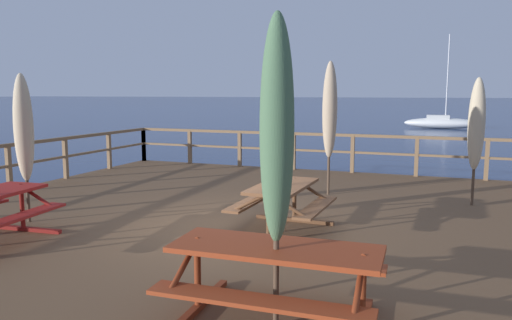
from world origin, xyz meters
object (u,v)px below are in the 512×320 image
(picnic_table_mid_right, at_px, (276,267))
(patio_umbrella_tall_mid_right, at_px, (281,123))
(patio_umbrella_short_front, at_px, (476,125))
(patio_umbrella_tall_back_right, at_px, (24,128))
(patio_umbrella_short_back, at_px, (277,131))
(picnic_table_mid_centre, at_px, (283,198))
(sailboat_distant, at_px, (441,122))
(patio_umbrella_tall_mid_left, at_px, (330,110))

(picnic_table_mid_right, height_order, patio_umbrella_tall_mid_right, patio_umbrella_tall_mid_right)
(patio_umbrella_short_front, distance_m, patio_umbrella_tall_back_right, 8.37)
(patio_umbrella_short_front, bearing_deg, patio_umbrella_short_back, -107.83)
(patio_umbrella_tall_mid_right, bearing_deg, picnic_table_mid_centre, 82.34)
(patio_umbrella_tall_back_right, distance_m, sailboat_distant, 38.45)
(picnic_table_mid_centre, relative_size, picnic_table_mid_right, 0.80)
(picnic_table_mid_right, height_order, patio_umbrella_short_back, patio_umbrella_short_back)
(picnic_table_mid_centre, bearing_deg, patio_umbrella_short_front, 46.38)
(patio_umbrella_short_front, relative_size, patio_umbrella_tall_back_right, 0.99)
(patio_umbrella_tall_back_right, bearing_deg, patio_umbrella_short_back, -22.20)
(patio_umbrella_tall_mid_left, bearing_deg, picnic_table_mid_centre, -91.05)
(patio_umbrella_short_back, distance_m, patio_umbrella_tall_mid_left, 6.35)
(patio_umbrella_tall_mid_right, relative_size, patio_umbrella_tall_back_right, 1.08)
(picnic_table_mid_right, height_order, patio_umbrella_tall_mid_left, patio_umbrella_tall_mid_left)
(picnic_table_mid_centre, distance_m, patio_umbrella_tall_mid_left, 3.38)
(picnic_table_mid_right, height_order, patio_umbrella_tall_back_right, patio_umbrella_tall_back_right)
(patio_umbrella_short_front, height_order, sailboat_distant, sailboat_distant)
(picnic_table_mid_right, bearing_deg, patio_umbrella_tall_mid_left, 97.91)
(patio_umbrella_short_back, relative_size, patio_umbrella_tall_mid_left, 1.02)
(patio_umbrella_short_front, distance_m, patio_umbrella_tall_mid_left, 2.93)
(picnic_table_mid_centre, relative_size, patio_umbrella_tall_back_right, 0.65)
(patio_umbrella_tall_mid_right, xyz_separation_m, patio_umbrella_short_back, (0.96, -3.09, 0.13))
(picnic_table_mid_right, distance_m, patio_umbrella_short_back, 1.32)
(patio_umbrella_tall_mid_right, bearing_deg, patio_umbrella_tall_back_right, -167.50)
(patio_umbrella_short_back, xyz_separation_m, patio_umbrella_tall_mid_left, (-0.89, 6.29, -0.03))
(picnic_table_mid_right, distance_m, patio_umbrella_tall_mid_right, 3.37)
(patio_umbrella_short_front, relative_size, patio_umbrella_tall_mid_left, 0.87)
(picnic_table_mid_right, relative_size, patio_umbrella_short_front, 0.82)
(patio_umbrella_tall_back_right, relative_size, sailboat_distant, 0.33)
(patio_umbrella_short_back, distance_m, patio_umbrella_tall_back_right, 5.67)
(patio_umbrella_tall_back_right, xyz_separation_m, sailboat_distant, (6.44, 37.85, -1.88))
(picnic_table_mid_right, xyz_separation_m, patio_umbrella_tall_mid_left, (-0.86, 6.21, 1.29))
(picnic_table_mid_right, relative_size, sailboat_distant, 0.27)
(picnic_table_mid_centre, xyz_separation_m, patio_umbrella_short_front, (2.97, 3.12, 1.06))
(patio_umbrella_short_back, xyz_separation_m, patio_umbrella_tall_back_right, (-5.25, 2.14, -0.25))
(patio_umbrella_tall_mid_right, bearing_deg, picnic_table_mid_right, -72.86)
(picnic_table_mid_right, bearing_deg, picnic_table_mid_centre, 106.58)
(sailboat_distant, bearing_deg, patio_umbrella_short_back, -91.71)
(patio_umbrella_short_front, distance_m, sailboat_distant, 33.77)
(picnic_table_mid_centre, xyz_separation_m, sailboat_distant, (2.15, 36.83, -0.80))
(patio_umbrella_short_front, bearing_deg, patio_umbrella_tall_mid_left, 179.98)
(patio_umbrella_tall_back_right, bearing_deg, patio_umbrella_tall_mid_right, 12.50)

